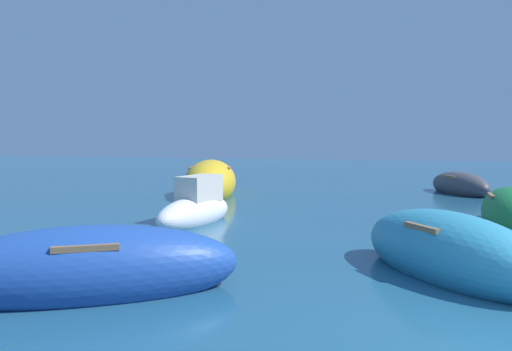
% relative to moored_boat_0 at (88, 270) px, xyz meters
% --- Properties ---
extents(moored_boat_0, '(4.34, 3.23, 1.24)m').
position_rel_moored_boat_0_xyz_m(moored_boat_0, '(0.00, 0.00, 0.00)').
color(moored_boat_0, '#1E479E').
rests_on(moored_boat_0, ground).
extents(moored_boat_1, '(3.04, 5.71, 1.65)m').
position_rel_moored_boat_0_xyz_m(moored_boat_1, '(-2.17, 11.63, 0.11)').
color(moored_boat_1, gold).
rests_on(moored_boat_1, ground).
extents(moored_boat_6, '(3.31, 3.90, 1.30)m').
position_rel_moored_boat_0_xyz_m(moored_boat_6, '(4.94, 2.22, 0.02)').
color(moored_boat_6, teal).
rests_on(moored_boat_6, ground).
extents(moored_boat_8, '(2.42, 3.40, 1.05)m').
position_rel_moored_boat_0_xyz_m(moored_boat_8, '(6.71, 14.22, -0.05)').
color(moored_boat_8, '#3F3F47').
rests_on(moored_boat_8, ground).
extents(moored_boat_9, '(1.52, 3.13, 1.36)m').
position_rel_moored_boat_0_xyz_m(moored_boat_9, '(-0.60, 5.82, 0.00)').
color(moored_boat_9, white).
rests_on(moored_boat_9, ground).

